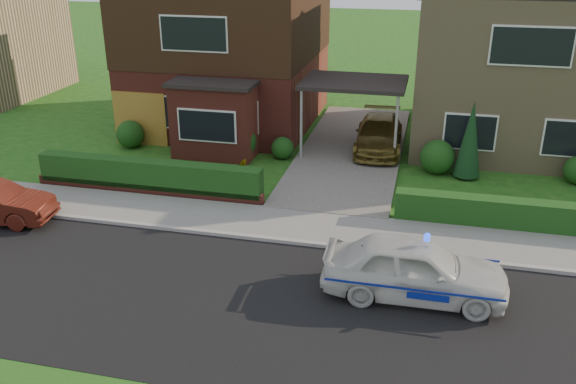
% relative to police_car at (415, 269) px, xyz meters
% --- Properties ---
extents(ground, '(120.00, 120.00, 0.00)m').
position_rel_police_car_xyz_m(ground, '(-2.76, -1.20, -0.71)').
color(ground, '#194F15').
rests_on(ground, ground).
extents(road, '(60.00, 6.00, 0.02)m').
position_rel_police_car_xyz_m(road, '(-2.76, -1.20, -0.71)').
color(road, black).
rests_on(road, ground).
extents(kerb, '(60.00, 0.16, 0.12)m').
position_rel_police_car_xyz_m(kerb, '(-2.76, 1.85, -0.65)').
color(kerb, '#9E9993').
rests_on(kerb, ground).
extents(sidewalk, '(60.00, 2.00, 0.10)m').
position_rel_police_car_xyz_m(sidewalk, '(-2.76, 2.90, -0.66)').
color(sidewalk, slate).
rests_on(sidewalk, ground).
extents(driveway, '(3.80, 12.00, 0.12)m').
position_rel_police_car_xyz_m(driveway, '(-2.76, 9.80, -0.65)').
color(driveway, '#666059').
rests_on(driveway, ground).
extents(house_left, '(7.50, 9.53, 7.25)m').
position_rel_police_car_xyz_m(house_left, '(-8.54, 12.70, 3.10)').
color(house_left, maroon).
rests_on(house_left, ground).
extents(house_right, '(7.50, 8.06, 7.25)m').
position_rel_police_car_xyz_m(house_right, '(3.04, 12.79, 2.95)').
color(house_right, tan).
rests_on(house_right, ground).
extents(carport_link, '(3.80, 3.00, 2.77)m').
position_rel_police_car_xyz_m(carport_link, '(-2.76, 9.75, 1.94)').
color(carport_link, black).
rests_on(carport_link, ground).
extents(garage_door, '(2.20, 0.10, 2.10)m').
position_rel_police_car_xyz_m(garage_door, '(-11.01, 8.76, 0.34)').
color(garage_door, olive).
rests_on(garage_door, ground).
extents(dwarf_wall, '(7.70, 0.25, 0.36)m').
position_rel_police_car_xyz_m(dwarf_wall, '(-8.56, 4.10, -0.53)').
color(dwarf_wall, maroon).
rests_on(dwarf_wall, ground).
extents(hedge_left, '(7.50, 0.55, 0.90)m').
position_rel_police_car_xyz_m(hedge_left, '(-8.56, 4.25, -0.71)').
color(hedge_left, '#183711').
rests_on(hedge_left, ground).
extents(hedge_right, '(7.50, 0.55, 0.80)m').
position_rel_police_car_xyz_m(hedge_right, '(3.04, 4.15, -0.71)').
color(hedge_right, '#183711').
rests_on(hedge_right, ground).
extents(shrub_left_far, '(1.08, 1.08, 1.08)m').
position_rel_police_car_xyz_m(shrub_left_far, '(-11.26, 8.30, -0.17)').
color(shrub_left_far, '#183711').
rests_on(shrub_left_far, ground).
extents(shrub_left_mid, '(1.32, 1.32, 1.32)m').
position_rel_police_car_xyz_m(shrub_left_mid, '(-6.76, 8.10, -0.05)').
color(shrub_left_mid, '#183711').
rests_on(shrub_left_mid, ground).
extents(shrub_left_near, '(0.84, 0.84, 0.84)m').
position_rel_police_car_xyz_m(shrub_left_near, '(-5.16, 8.40, -0.29)').
color(shrub_left_near, '#183711').
rests_on(shrub_left_near, ground).
extents(shrub_right_near, '(1.20, 1.20, 1.20)m').
position_rel_police_car_xyz_m(shrub_right_near, '(0.44, 8.20, -0.11)').
color(shrub_right_near, '#183711').
rests_on(shrub_right_near, ground).
extents(conifer_a, '(0.90, 0.90, 2.60)m').
position_rel_police_car_xyz_m(conifer_a, '(1.44, 8.00, 0.59)').
color(conifer_a, black).
rests_on(conifer_a, ground).
extents(police_car, '(3.85, 4.22, 1.59)m').
position_rel_police_car_xyz_m(police_car, '(0.00, 0.00, 0.00)').
color(police_car, silver).
rests_on(police_car, ground).
extents(driveway_car, '(1.89, 4.29, 1.22)m').
position_rel_police_car_xyz_m(driveway_car, '(-1.76, 9.96, 0.02)').
color(driveway_car, brown).
rests_on(driveway_car, driveway).
extents(potted_plant_a, '(0.47, 0.39, 0.76)m').
position_rel_police_car_xyz_m(potted_plant_a, '(-7.43, 7.80, -0.33)').
color(potted_plant_a, gray).
rests_on(potted_plant_a, ground).
extents(potted_plant_b, '(0.61, 0.59, 0.86)m').
position_rel_police_car_xyz_m(potted_plant_b, '(-5.96, 5.74, -0.28)').
color(potted_plant_b, gray).
rests_on(potted_plant_b, ground).
extents(potted_plant_c, '(0.49, 0.49, 0.75)m').
position_rel_police_car_xyz_m(potted_plant_c, '(-8.67, 7.72, -0.34)').
color(potted_plant_c, gray).
rests_on(potted_plant_c, ground).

